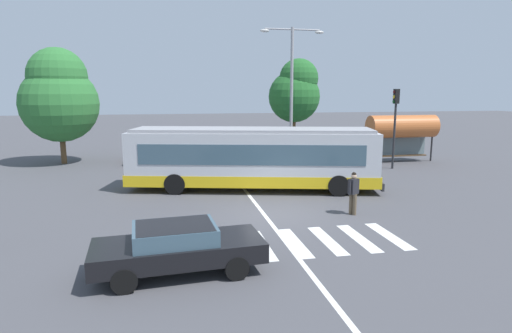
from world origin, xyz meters
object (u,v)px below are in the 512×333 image
(bus_stop_shelter, at_px, (402,127))
(background_tree_left, at_px, (59,96))
(parked_car_champagne, at_px, (254,147))
(parked_car_blue, at_px, (290,146))
(parked_car_teal, at_px, (326,146))
(parked_car_red, at_px, (144,150))
(parked_car_white, at_px, (183,149))
(traffic_light_far_corner, at_px, (395,116))
(twin_arm_street_lamp, at_px, (292,82))
(pedestrian_crossing_street, at_px, (353,191))
(parked_car_silver, at_px, (221,148))
(background_tree_right, at_px, (296,91))
(city_transit_bus, at_px, (253,158))
(foreground_sedan, at_px, (178,246))

(bus_stop_shelter, bearing_deg, background_tree_left, 170.00)
(parked_car_champagne, bearing_deg, parked_car_blue, -5.10)
(bus_stop_shelter, bearing_deg, parked_car_teal, 136.33)
(parked_car_red, relative_size, parked_car_white, 0.97)
(traffic_light_far_corner, bearing_deg, twin_arm_street_lamp, 152.40)
(pedestrian_crossing_street, bearing_deg, parked_car_red, 119.93)
(parked_car_silver, height_order, parked_car_champagne, same)
(background_tree_right, bearing_deg, pedestrian_crossing_street, -100.90)
(parked_car_white, bearing_deg, parked_car_silver, -0.83)
(parked_car_white, relative_size, twin_arm_street_lamp, 0.52)
(traffic_light_far_corner, bearing_deg, parked_car_champagne, 139.73)
(city_transit_bus, bearing_deg, bus_stop_shelter, 27.87)
(parked_car_silver, xyz_separation_m, parked_car_champagne, (2.50, 0.11, 0.00))
(twin_arm_street_lamp, relative_size, background_tree_left, 1.16)
(pedestrian_crossing_street, height_order, traffic_light_far_corner, traffic_light_far_corner)
(parked_car_white, bearing_deg, background_tree_left, -178.51)
(parked_car_white, height_order, parked_car_silver, same)
(city_transit_bus, xyz_separation_m, parked_car_silver, (-0.34, 10.37, -0.82))
(foreground_sedan, height_order, bus_stop_shelter, bus_stop_shelter)
(parked_car_silver, bearing_deg, twin_arm_street_lamp, -37.59)
(foreground_sedan, relative_size, bus_stop_shelter, 0.96)
(parked_car_champagne, xyz_separation_m, twin_arm_street_lamp, (1.85, -3.47, 4.72))
(background_tree_left, bearing_deg, bus_stop_shelter, -10.00)
(parked_car_champagne, distance_m, background_tree_left, 13.78)
(pedestrian_crossing_street, bearing_deg, parked_car_white, 111.65)
(parked_car_white, bearing_deg, foreground_sedan, -92.24)
(foreground_sedan, relative_size, parked_car_champagne, 1.00)
(pedestrian_crossing_street, distance_m, bus_stop_shelter, 14.29)
(foreground_sedan, xyz_separation_m, parked_car_blue, (8.74, 19.56, 0.00))
(parked_car_silver, xyz_separation_m, bus_stop_shelter, (12.04, -4.19, 1.65))
(pedestrian_crossing_street, distance_m, background_tree_right, 22.78)
(parked_car_white, height_order, bus_stop_shelter, bus_stop_shelter)
(parked_car_white, bearing_deg, parked_car_teal, -2.13)
(parked_car_red, height_order, bus_stop_shelter, bus_stop_shelter)
(parked_car_red, relative_size, background_tree_right, 0.59)
(background_tree_left, relative_size, background_tree_right, 0.99)
(foreground_sedan, relative_size, background_tree_left, 0.60)
(parked_car_silver, relative_size, parked_car_champagne, 1.00)
(twin_arm_street_lamp, bearing_deg, city_transit_bus, -119.76)
(parked_car_blue, relative_size, background_tree_right, 0.59)
(twin_arm_street_lamp, bearing_deg, traffic_light_far_corner, -27.60)
(parked_car_white, distance_m, parked_car_blue, 7.97)
(foreground_sedan, relative_size, parked_car_silver, 1.00)
(parked_car_teal, bearing_deg, twin_arm_street_lamp, -140.92)
(parked_car_champagne, distance_m, background_tree_right, 9.22)
(pedestrian_crossing_street, height_order, background_tree_right, background_tree_right)
(pedestrian_crossing_street, distance_m, twin_arm_street_lamp, 12.97)
(foreground_sedan, bearing_deg, city_transit_bus, 67.42)
(parked_car_champagne, relative_size, bus_stop_shelter, 0.96)
(parked_car_red, xyz_separation_m, parked_car_blue, (10.63, 0.03, 0.00))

